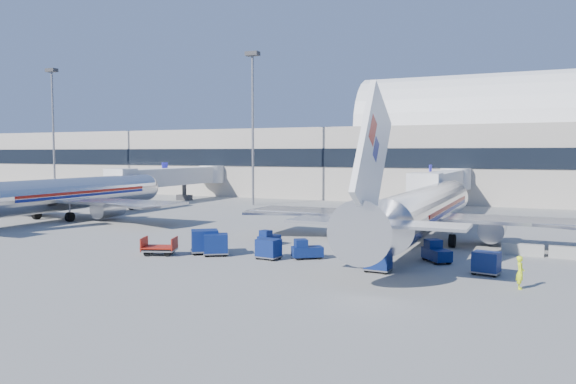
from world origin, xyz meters
The scene contains 20 objects.
ground centered at (0.00, 0.00, 0.00)m, with size 260.00×260.00×0.00m, color gray.
terminal centered at (-13.60, 55.96, 7.52)m, with size 170.00×28.15×21.00m.
airliner_main centered at (10.00, 4.51, 2.93)m, with size 32.00×37.26×12.07m.
airliner_mid centered at (-32.00, 4.51, 2.93)m, with size 32.00×37.26×12.07m.
jetbridge_near centered at (7.60, 30.81, 3.93)m, with size 4.40×27.50×6.25m.
jetbridge_mid centered at (-34.40, 30.81, 3.93)m, with size 4.40×27.50×6.25m.
mast_far_west centered at (-60.00, 30.00, 14.79)m, with size 2.00×1.20×22.60m.
mast_west centered at (-20.00, 30.00, 14.79)m, with size 2.00×1.20×22.60m.
barrier_near centered at (18.00, 2.00, 0.45)m, with size 3.00×0.55×0.90m, color #9E9E96.
barrier_mid centered at (21.30, 2.00, 0.45)m, with size 3.00×0.55×0.90m, color #9E9E96.
tug_lead centered at (3.51, -6.02, 0.67)m, with size 2.47×2.22×1.46m.
tug_right centered at (12.45, -3.29, 0.71)m, with size 2.44×2.62×1.56m.
tug_left centered at (-1.72, -1.70, 0.60)m, with size 1.49×2.20×1.31m.
cart_train_a centered at (1.08, -7.32, 0.80)m, with size 1.83×1.48×1.49m.
cart_train_b centered at (-3.19, -7.70, 0.89)m, with size 2.36×2.22×1.66m.
cart_train_c centered at (-4.39, -7.37, 0.99)m, with size 2.65×2.54×1.86m.
cart_solo_near centered at (9.58, -8.35, 0.79)m, with size 1.77×1.39×1.49m.
cart_solo_far centered at (16.11, -6.29, 0.79)m, with size 1.88×1.56×1.48m.
cart_open_red centered at (-7.26, -9.21, 0.48)m, with size 2.94×2.50×0.67m.
ramp_worker centered at (18.21, -9.45, 0.96)m, with size 0.70×0.46×1.92m, color #C1DD17.
Camera 1 is at (19.18, -43.79, 7.79)m, focal length 35.00 mm.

